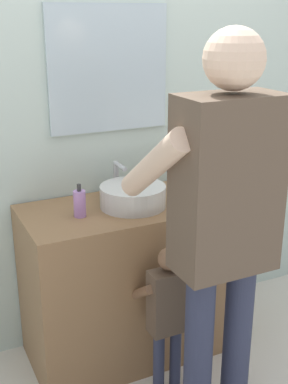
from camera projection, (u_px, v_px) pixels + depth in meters
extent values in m
plane|color=silver|center=(156.00, 379.00, 2.66)|extent=(14.00, 14.00, 0.00)
cube|color=silver|center=(106.00, 101.00, 2.73)|extent=(4.40, 0.08, 2.70)
cube|color=silver|center=(109.00, 69.00, 2.63)|extent=(0.65, 0.02, 0.64)
cube|color=olive|center=(132.00, 280.00, 2.77)|extent=(1.12, 0.54, 0.87)
cylinder|color=silver|center=(133.00, 196.00, 2.59)|extent=(0.34, 0.34, 0.11)
cylinder|color=#B1B1AD|center=(133.00, 195.00, 2.59)|extent=(0.28, 0.28, 0.09)
cylinder|color=#B7BABF|center=(116.00, 178.00, 2.76)|extent=(0.03, 0.03, 0.18)
cylinder|color=#B7BABF|center=(120.00, 166.00, 2.68)|extent=(0.02, 0.12, 0.02)
cylinder|color=#B7BABF|center=(104.00, 191.00, 2.76)|extent=(0.04, 0.04, 0.05)
cylinder|color=#B7BABF|center=(128.00, 187.00, 2.81)|extent=(0.04, 0.04, 0.05)
cylinder|color=#4C8EB2|center=(191.00, 187.00, 2.75)|extent=(0.07, 0.07, 0.09)
cylinder|color=green|center=(188.00, 178.00, 2.73)|extent=(0.02, 0.04, 0.17)
cube|color=white|center=(188.00, 160.00, 2.70)|extent=(0.01, 0.02, 0.02)
cylinder|color=yellow|center=(188.00, 178.00, 2.73)|extent=(0.01, 0.04, 0.17)
cube|color=white|center=(189.00, 161.00, 2.69)|extent=(0.01, 0.02, 0.02)
cylinder|color=#B27FC6|center=(80.00, 204.00, 2.46)|extent=(0.06, 0.06, 0.13)
cylinder|color=#2D2D2D|center=(79.00, 188.00, 2.43)|extent=(0.02, 0.02, 0.04)
cylinder|color=#2D334C|center=(159.00, 365.00, 2.49)|extent=(0.06, 0.06, 0.37)
cylinder|color=#2D334C|center=(175.00, 359.00, 2.52)|extent=(0.06, 0.06, 0.37)
cube|color=brown|center=(168.00, 301.00, 2.39)|extent=(0.18, 0.10, 0.32)
sphere|color=brown|center=(169.00, 259.00, 2.32)|extent=(0.10, 0.10, 0.10)
cylinder|color=brown|center=(141.00, 293.00, 2.41)|extent=(0.04, 0.22, 0.17)
cylinder|color=brown|center=(178.00, 283.00, 2.49)|extent=(0.04, 0.22, 0.17)
cylinder|color=#2D334C|center=(198.00, 356.00, 2.19)|extent=(0.12, 0.12, 0.81)
cylinder|color=#2D334C|center=(237.00, 344.00, 2.28)|extent=(0.12, 0.12, 0.81)
cube|color=brown|center=(227.00, 186.00, 1.98)|extent=(0.41, 0.23, 0.71)
sphere|color=beige|center=(234.00, 59.00, 1.82)|extent=(0.23, 0.23, 0.23)
cylinder|color=beige|center=(154.00, 165.00, 2.03)|extent=(0.10, 0.49, 0.39)
cylinder|color=beige|center=(246.00, 152.00, 2.21)|extent=(0.10, 0.49, 0.39)
cylinder|color=blue|center=(220.00, 181.00, 2.43)|extent=(0.01, 0.14, 0.03)
cube|color=white|center=(212.00, 174.00, 2.49)|extent=(0.01, 0.02, 0.02)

